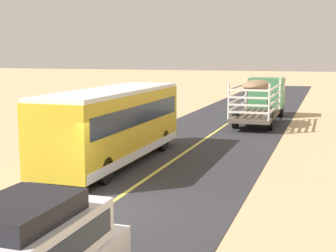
% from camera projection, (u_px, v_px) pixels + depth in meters
% --- Properties ---
extents(ground_plane, '(240.00, 240.00, 0.00)m').
position_uv_depth(ground_plane, '(104.00, 208.00, 14.92)').
color(ground_plane, tan).
extents(road_surface, '(8.00, 120.00, 0.02)m').
position_uv_depth(road_surface, '(104.00, 208.00, 14.92)').
color(road_surface, '#2D2D33').
rests_on(road_surface, ground).
extents(road_centre_line, '(0.16, 117.60, 0.00)m').
position_uv_depth(road_centre_line, '(104.00, 207.00, 14.92)').
color(road_centre_line, '#D8CC4C').
rests_on(road_centre_line, road_surface).
extents(livestock_truck, '(2.53, 9.70, 3.02)m').
position_uv_depth(livestock_truck, '(263.00, 95.00, 34.35)').
color(livestock_truck, '#3F7F4C').
rests_on(livestock_truck, road_surface).
extents(bus, '(2.54, 10.00, 3.21)m').
position_uv_depth(bus, '(114.00, 124.00, 20.76)').
color(bus, gold).
rests_on(bus, road_surface).
extents(boulder_near_shoulder, '(1.11, 1.18, 0.76)m').
position_uv_depth(boulder_near_shoulder, '(31.00, 145.00, 23.25)').
color(boulder_near_shoulder, '#756656').
rests_on(boulder_near_shoulder, ground).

